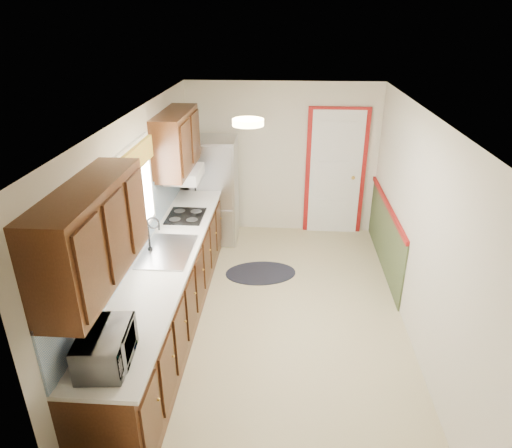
# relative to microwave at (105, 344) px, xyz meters

# --- Properties ---
(room_shell) EXTENTS (3.20, 5.20, 2.52)m
(room_shell) POSITION_rel_microwave_xyz_m (1.20, 1.95, 0.09)
(room_shell) COLOR tan
(room_shell) RESTS_ON ground
(kitchen_run) EXTENTS (0.63, 4.00, 2.20)m
(kitchen_run) POSITION_rel_microwave_xyz_m (-0.04, 1.66, -0.30)
(kitchen_run) COLOR #381C0C
(kitchen_run) RESTS_ON ground
(back_wall_trim) EXTENTS (1.12, 2.30, 2.08)m
(back_wall_trim) POSITION_rel_microwave_xyz_m (2.19, 4.16, -0.22)
(back_wall_trim) COLOR maroon
(back_wall_trim) RESTS_ON ground
(ceiling_fixture) EXTENTS (0.30, 0.30, 0.06)m
(ceiling_fixture) POSITION_rel_microwave_xyz_m (0.90, 1.75, 1.25)
(ceiling_fixture) COLOR #FFD88C
(ceiling_fixture) RESTS_ON room_shell
(microwave) EXTENTS (0.33, 0.53, 0.35)m
(microwave) POSITION_rel_microwave_xyz_m (0.00, 0.00, 0.00)
(microwave) COLOR white
(microwave) RESTS_ON kitchen_run
(refrigerator) EXTENTS (0.69, 0.69, 1.63)m
(refrigerator) POSITION_rel_microwave_xyz_m (0.18, 4.00, -0.30)
(refrigerator) COLOR #B7B7BC
(refrigerator) RESTS_ON ground
(rug) EXTENTS (1.07, 0.78, 0.01)m
(rug) POSITION_rel_microwave_xyz_m (0.96, 2.93, -1.11)
(rug) COLOR black
(rug) RESTS_ON ground
(cooktop) EXTENTS (0.45, 0.54, 0.02)m
(cooktop) POSITION_rel_microwave_xyz_m (0.01, 2.70, -0.16)
(cooktop) COLOR black
(cooktop) RESTS_ON kitchen_run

